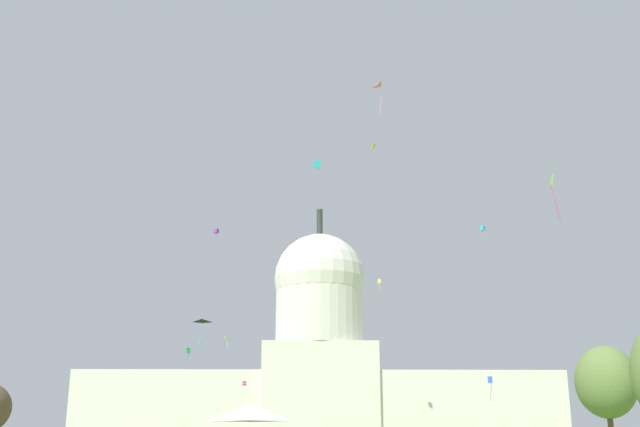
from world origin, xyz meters
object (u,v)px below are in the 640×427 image
Objects in this scene: kite_green_low at (188,350)px; kite_cyan_high at (483,228)px; kite_yellow_high at (374,146)px; kite_violet_high at (216,231)px; capitol_building at (320,373)px; kite_lime_mid at (552,184)px; kite_white_mid at (227,339)px; kite_turquoise_high at (317,164)px; kite_magenta_low at (244,383)px; tree_east_far at (606,382)px; kite_gold_high at (379,282)px; kite_pink_high at (381,91)px; kite_black_low at (201,324)px; kite_blue_low at (490,382)px.

kite_cyan_high is at bearing 72.32° from kite_green_low.
kite_violet_high is (-28.77, 54.29, 1.70)m from kite_yellow_high.
capitol_building is 152.17m from kite_lime_mid.
kite_white_mid is at bearing -54.79° from kite_cyan_high.
kite_turquoise_high is at bearing 10.15° from kite_cyan_high.
capitol_building is 194.53× the size of kite_magenta_low.
tree_east_far is at bearing 27.20° from kite_green_low.
kite_violet_high is 63.47m from kite_turquoise_high.
kite_violet_high reaches higher than kite_yellow_high.
kite_gold_high is 105.76m from kite_pink_high.
tree_east_far is 6.19× the size of kite_cyan_high.
capitol_building reaches higher than kite_black_low.
kite_yellow_high is at bearing -103.62° from kite_lime_mid.
kite_yellow_high is (-30.05, 0.95, 33.51)m from tree_east_far.
kite_violet_high reaches higher than kite_magenta_low.
kite_green_low is 57.28m from kite_blue_low.
kite_black_low is at bearing -33.93° from kite_lime_mid.
kite_green_low is at bearing 97.99° from kite_black_low.
kite_gold_high is 4.33× the size of kite_magenta_low.
kite_violet_high is at bearing 138.76° from kite_green_low.
kite_magenta_low is (-33.21, 57.45, -14.88)m from kite_lime_mid.
kite_gold_high is at bearing -114.86° from kite_violet_high.
kite_green_low is 1.00× the size of kite_black_low.
kite_green_low is at bearing -109.44° from capitol_building.
kite_white_mid is 69.07m from kite_turquoise_high.
kite_magenta_low is 0.27× the size of kite_white_mid.
kite_violet_high is at bearing -118.02° from kite_white_mid.
kite_blue_low is 3.47× the size of kite_turquoise_high.
kite_white_mid is (-7.11, 94.59, 10.37)m from kite_black_low.
kite_violet_high is at bearing -76.03° from kite_magenta_low.
kite_violet_high reaches higher than kite_white_mid.
kite_violet_high reaches higher than kite_gold_high.
kite_lime_mid reaches higher than kite_magenta_low.
kite_yellow_high is at bearing 63.83° from kite_turquoise_high.
kite_black_low is at bearing 13.95° from kite_cyan_high.
kite_blue_low is at bearing -158.66° from kite_magenta_low.
kite_green_low is at bearing -120.00° from kite_blue_low.
kite_turquoise_high is at bearing -75.80° from kite_white_mid.
kite_yellow_high is 40.79m from kite_lime_mid.
kite_magenta_low is at bearing 142.13° from kite_turquoise_high.
kite_pink_high is (4.21, -138.85, 21.04)m from capitol_building.
kite_yellow_high is 50.53m from kite_black_low.
kite_pink_high is (-29.25, -75.14, -4.20)m from kite_cyan_high.
kite_gold_high is at bearing 107.38° from kite_green_low.
tree_east_far is 45.02m from kite_yellow_high.
kite_violet_high is at bearing 139.61° from kite_turquoise_high.
kite_green_low is 1.04× the size of kite_cyan_high.
kite_green_low is at bearing -37.51° from kite_cyan_high.
kite_blue_low is at bearing 26.15° from kite_cyan_high.
kite_yellow_high is 0.54× the size of kite_cyan_high.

